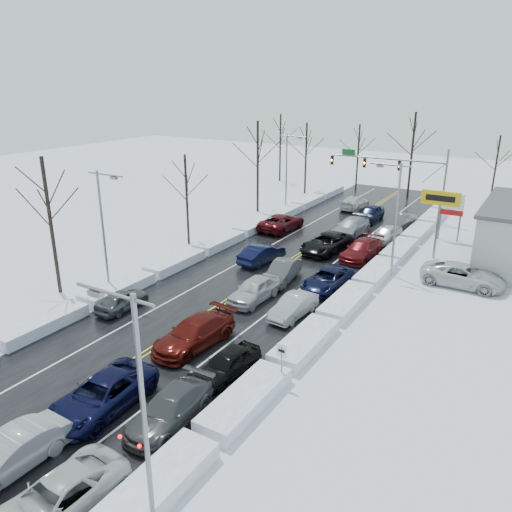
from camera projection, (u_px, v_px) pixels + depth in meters
The scene contains 41 objects.
ground at pixel (234, 296), 36.25m from camera, with size 160.00×160.00×0.00m, color silver.
road_surface at pixel (249, 287), 37.86m from camera, with size 14.00×84.00×0.01m, color black.
snow_bank_left at pixel (171, 269), 41.56m from camera, with size 1.89×72.00×0.78m, color white.
snow_bank_right at pixel (343, 310), 34.16m from camera, with size 1.89×72.00×0.78m, color white.
traffic_signal_mast at pixel (398, 169), 55.31m from camera, with size 13.28×0.39×8.00m.
tires_plus_sign at pixel (440, 203), 42.37m from camera, with size 3.20×0.34×6.00m.
used_vehicles_sign at pixel (452, 207), 47.77m from camera, with size 2.20×0.22×4.65m.
speed_limit_sign at pixel (282, 357), 25.26m from camera, with size 0.55×0.09×2.35m.
streetlight_se at pixel (138, 398), 15.91m from camera, with size 3.20×0.25×9.00m.
streetlight_ne at pixel (394, 211), 38.50m from camera, with size 3.20×0.25×9.00m.
streetlight_sw at pixel (104, 223), 35.28m from camera, with size 3.20×0.25×9.00m.
streetlight_nw at pixel (288, 167), 57.87m from camera, with size 3.20×0.25×9.00m.
tree_left_b at pixel (47, 200), 34.67m from camera, with size 4.00×4.00×10.00m.
tree_left_c at pixel (186, 183), 45.82m from camera, with size 3.40×3.40×8.50m.
tree_left_d at pixel (258, 149), 56.99m from camera, with size 4.20×4.20×10.50m.
tree_left_e at pixel (306, 145), 66.71m from camera, with size 3.80×3.80×9.50m.
tree_far_a at pixel (280, 135), 74.93m from camera, with size 4.00×4.00×10.00m.
tree_far_b at pixel (359, 144), 70.13m from camera, with size 3.60×3.60×9.00m.
tree_far_c at pixel (413, 138), 64.16m from camera, with size 4.40×4.40×11.00m.
tree_far_d at pixel (497, 157), 61.08m from camera, with size 3.40×3.40×8.50m.
queued_car_1 at pixel (14, 470), 20.18m from camera, with size 1.68×4.82×1.59m, color #A1A3A9.
queued_car_2 at pixel (104, 409), 23.92m from camera, with size 2.68×5.81×1.62m, color black.
queued_car_3 at pixel (195, 346), 29.55m from camera, with size 2.34×5.76×1.67m, color #4D0E0A.
queued_car_4 at pixel (254, 300), 35.63m from camera, with size 1.96×4.88×1.66m, color #BDBDC0.
queued_car_5 at pixel (282, 281), 39.05m from camera, with size 1.65×4.72×1.55m, color #424547.
queued_car_6 at pixel (327, 252), 45.61m from camera, with size 2.82×6.12×1.70m, color black.
queued_car_7 at pixel (350, 235), 50.45m from camera, with size 2.37×5.84×1.70m, color #919398.
queued_car_8 at pixel (370, 221), 55.57m from camera, with size 1.99×4.94×1.68m, color black.
queued_car_11 at pixel (171, 422), 22.98m from camera, with size 2.08×5.12×1.48m, color #3A3D3F.
queued_car_12 at pixel (228, 376), 26.58m from camera, with size 1.74×4.32×1.47m, color black.
queued_car_13 at pixel (293, 316), 33.25m from camera, with size 1.51×4.32×1.42m, color #A1A4A9.
queued_car_14 at pixel (328, 288), 37.70m from camera, with size 2.48×5.37×1.49m, color black.
queued_car_15 at pixel (361, 258), 43.92m from camera, with size 2.27×5.59×1.62m, color #530B0F.
queued_car_16 at pixel (386, 241), 48.56m from camera, with size 1.78×4.41×1.50m, color silver.
queued_car_17 at pixel (399, 230), 52.14m from camera, with size 1.78×5.09×1.68m, color #46494C.
oncoming_car_0 at pixel (262, 263), 42.93m from camera, with size 1.70×4.87×1.60m, color black.
oncoming_car_1 at pixel (281, 230), 52.20m from camera, with size 2.82×6.12×1.70m, color #490911.
oncoming_car_2 at pixel (354, 209), 60.68m from camera, with size 2.19×5.39×1.56m, color silver.
oncoming_car_3 at pixel (123, 309), 34.24m from camera, with size 1.64×4.08×1.39m, color #444749.
parked_car_0 at pixel (462, 286), 38.12m from camera, with size 2.83×6.13×1.70m, color silver.
parked_car_2 at pixel (499, 249), 46.47m from camera, with size 1.67×4.15×1.41m, color black.
Camera 1 is at (18.49, -27.58, 14.93)m, focal length 35.00 mm.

